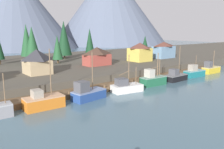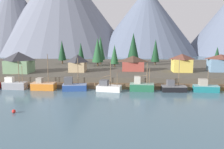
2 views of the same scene
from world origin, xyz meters
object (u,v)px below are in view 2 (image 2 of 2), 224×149
Objects in this scene: fishing_boat_black at (173,88)px; conifer_back_right at (155,50)px; house_blue at (221,63)px; conifer_mid_left at (62,50)px; house_yellow at (182,63)px; conifer_back_left at (98,50)px; conifer_centre at (100,48)px; conifer_near_left at (133,47)px; conifer_far_left at (115,54)px; channel_buoy at (14,111)px; house_red at (133,63)px; fishing_boat_teal at (205,87)px; fishing_boat_white at (108,87)px; conifer_near_right at (81,52)px; fishing_boat_green at (141,86)px; house_tan at (78,63)px; fishing_boat_blue at (73,86)px; fishing_boat_grey at (14,85)px; fishing_boat_orange at (43,85)px; house_green at (19,62)px; conifer_mid_right at (217,56)px.

fishing_boat_black is 0.81× the size of conifer_back_right.
house_blue is at bearing 44.06° from fishing_boat_black.
conifer_back_right reaches higher than conifer_mid_left.
conifer_back_left reaches higher than house_yellow.
conifer_near_left is at bearing 7.52° from conifer_centre.
channel_buoy is (-16.31, -50.91, -6.97)m from conifer_far_left.
conifer_near_left is 9.49m from conifer_back_right.
conifer_centre is at bearing 145.28° from house_yellow.
fishing_boat_black reaches higher than house_red.
house_yellow is (-2.06, 18.83, 4.36)m from fishing_boat_teal.
conifer_near_right is (-14.52, 39.49, 6.72)m from fishing_boat_white.
fishing_boat_green is 32.01m from channel_buoy.
house_tan is at bearing 143.13° from fishing_boat_green.
fishing_boat_black is at bearing -7.23° from fishing_boat_blue.
fishing_boat_blue is 12.40× the size of channel_buoy.
conifer_far_left is (-16.48, -7.52, -1.10)m from conifer_back_right.
fishing_boat_green is 10.59× the size of channel_buoy.
house_red is at bearing 34.48° from fishing_boat_grey.
fishing_boat_black is at bearing -63.40° from house_red.
fishing_boat_orange is at bearing -107.92° from conifer_back_left.
house_tan is 35.27m from conifer_back_right.
conifer_near_right reaches higher than fishing_boat_grey.
fishing_boat_teal is (34.34, 0.44, -0.09)m from fishing_boat_blue.
fishing_boat_green is (8.64, 0.58, 0.31)m from fishing_boat_white.
fishing_boat_teal is at bearing -1.56° from fishing_boat_black.
house_blue is at bearing 21.99° from fishing_boat_orange.
conifer_near_left is at bearing 68.75° from channel_buoy.
fishing_boat_black is 0.86× the size of conifer_mid_left.
fishing_boat_grey is at bearing -175.95° from fishing_boat_teal.
conifer_back_left is at bearing 161.63° from conifer_far_left.
conifer_back_left reaches higher than house_tan.
fishing_boat_orange is 1.13× the size of conifer_far_left.
fishing_boat_blue reaches higher than fishing_boat_grey.
conifer_near_right is 0.91× the size of conifer_mid_left.
house_blue is 54.08m from conifer_near_right.
conifer_back_left reaches higher than fishing_boat_white.
conifer_mid_left is (-13.45, 39.81, 6.97)m from fishing_boat_blue.
conifer_far_left reaches higher than fishing_boat_black.
conifer_near_right reaches higher than channel_buoy.
fishing_boat_white is 10.89× the size of channel_buoy.
fishing_boat_black reaches higher than fishing_boat_grey.
conifer_back_right is at bearing 106.79° from fishing_boat_teal.
house_tan reaches higher than house_red.
fishing_boat_white is 0.69× the size of conifer_back_left.
house_green reaches higher than fishing_boat_green.
house_yellow is 0.74× the size of conifer_far_left.
fishing_boat_blue is at bearing -106.59° from conifer_far_left.
house_red is at bearing -159.15° from conifer_mid_right.
house_red is 34.49m from conifer_mid_right.
conifer_near_left reaches higher than house_blue.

